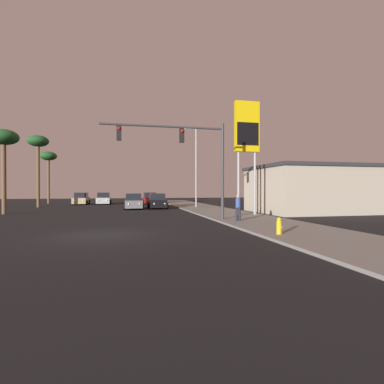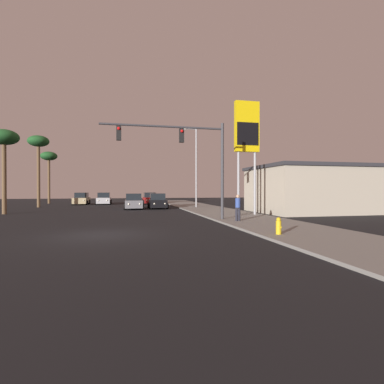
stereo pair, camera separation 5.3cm
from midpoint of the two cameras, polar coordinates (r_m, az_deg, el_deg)
name	(u,v)px [view 2 (the right image)]	position (r m, az deg, el deg)	size (l,w,h in m)	color
ground_plane	(100,235)	(14.76, -17.04, -7.81)	(120.00, 120.00, 0.00)	black
sidewalk_right	(225,213)	(26.02, 6.27, -4.07)	(5.00, 60.00, 0.12)	gray
building_gas_station	(311,189)	(29.89, 21.81, 0.52)	(10.30, 8.30, 4.30)	#B2A893
car_tan	(82,199)	(44.82, -20.27, -1.29)	(2.04, 4.33, 1.68)	tan
car_black	(158,202)	(33.66, -6.53, -1.84)	(2.04, 4.34, 1.68)	black
car_grey	(134,202)	(33.18, -11.01, -1.88)	(2.04, 4.32, 1.68)	slate
car_silver	(104,199)	(44.45, -16.41, -1.29)	(2.04, 4.32, 1.68)	#B7B7BC
car_red	(150,199)	(44.22, -8.03, -1.28)	(2.04, 4.32, 1.68)	maroon
traffic_light_mast	(188,149)	(19.96, -0.66, 8.10)	(8.13, 0.36, 6.50)	#38383D
street_lamp	(195,163)	(34.10, 0.64, 5.52)	(1.74, 0.24, 9.00)	#99999E
gas_station_sign	(247,133)	(24.62, 10.46, 11.00)	(2.00, 0.42, 9.00)	#99999E
fire_hydrant	(279,226)	(14.00, 16.27, -6.25)	(0.24, 0.34, 0.76)	gold
pedestrian_on_sidewalk	(238,206)	(19.40, 8.80, -2.74)	(0.34, 0.32, 1.67)	#23232D
palm_tree_mid	(38,145)	(40.21, -27.19, 7.97)	(2.40, 2.40, 8.52)	brown
palm_tree_far	(49,159)	(50.08, -25.59, 5.76)	(2.40, 2.40, 7.82)	brown
palm_tree_near	(4,141)	(30.61, -32.15, 8.22)	(2.40, 2.40, 7.28)	brown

